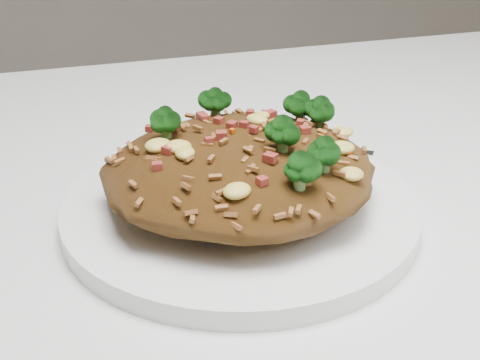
# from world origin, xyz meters

# --- Properties ---
(plate) EXTENTS (0.24, 0.24, 0.01)m
(plate) POSITION_xyz_m (0.11, 0.03, 0.76)
(plate) COLOR white
(plate) RESTS_ON dining_table
(fried_rice) EXTENTS (0.18, 0.17, 0.07)m
(fried_rice) POSITION_xyz_m (0.11, 0.03, 0.79)
(fried_rice) COLOR brown
(fried_rice) RESTS_ON plate
(fork) EXTENTS (0.14, 0.11, 0.00)m
(fork) POSITION_xyz_m (0.17, 0.10, 0.77)
(fork) COLOR silver
(fork) RESTS_ON plate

